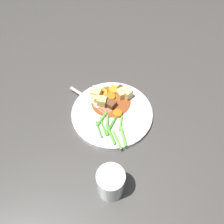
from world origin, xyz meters
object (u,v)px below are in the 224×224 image
object	(u,v)px
potato_chunk_1	(96,93)
potato_chunk_2	(102,102)
potato_chunk_4	(95,97)
carrot_slice_1	(102,93)
potato_chunk_3	(122,94)
carrot_slice_0	(117,114)
potato_chunk_0	(127,93)
meat_chunk_1	(106,102)
carrot_slice_2	(111,97)
water_glass	(111,183)
fork	(91,101)
dinner_plate	(112,113)
meat_chunk_0	(121,89)
carrot_slice_3	(114,90)
meat_chunk_2	(110,104)

from	to	relation	value
potato_chunk_1	potato_chunk_2	world-z (taller)	same
potato_chunk_2	potato_chunk_4	bearing A→B (deg)	41.82
carrot_slice_1	potato_chunk_3	world-z (taller)	potato_chunk_3
potato_chunk_3	carrot_slice_0	bearing A→B (deg)	162.64
carrot_slice_1	potato_chunk_0	world-z (taller)	potato_chunk_0
potato_chunk_2	meat_chunk_1	size ratio (longest dim) A/B	1.21
carrot_slice_1	carrot_slice_2	world-z (taller)	carrot_slice_2
carrot_slice_2	potato_chunk_4	xyz separation A→B (m)	(-0.00, 0.05, 0.01)
carrot_slice_1	potato_chunk_4	size ratio (longest dim) A/B	1.19
water_glass	carrot_slice_1	bearing A→B (deg)	0.27
potato_chunk_4	fork	distance (m)	0.02
dinner_plate	potato_chunk_0	xyz separation A→B (m)	(0.06, -0.05, 0.02)
meat_chunk_0	potato_chunk_4	bearing A→B (deg)	107.72
carrot_slice_0	carrot_slice_2	world-z (taller)	carrot_slice_0
carrot_slice_1	carrot_slice_3	size ratio (longest dim) A/B	1.03
carrot_slice_2	potato_chunk_1	xyz separation A→B (m)	(0.01, 0.05, 0.01)
carrot_slice_1	meat_chunk_0	distance (m)	0.06
carrot_slice_2	meat_chunk_2	bearing A→B (deg)	168.57
potato_chunk_0	carrot_slice_2	bearing A→B (deg)	89.91
potato_chunk_3	meat_chunk_2	distance (m)	0.06
carrot_slice_0	meat_chunk_2	xyz separation A→B (m)	(0.04, 0.02, 0.00)
potato_chunk_4	meat_chunk_2	bearing A→B (deg)	-126.12
carrot_slice_0	meat_chunk_0	xyz separation A→B (m)	(0.10, -0.02, 0.00)
carrot_slice_0	potato_chunk_1	xyz separation A→B (m)	(0.08, 0.06, 0.01)
carrot_slice_3	water_glass	size ratio (longest dim) A/B	0.37
potato_chunk_3	meat_chunk_0	distance (m)	0.02
dinner_plate	potato_chunk_4	bearing A→B (deg)	41.92
carrot_slice_0	potato_chunk_1	world-z (taller)	potato_chunk_1
carrot_slice_1	potato_chunk_2	world-z (taller)	potato_chunk_2
potato_chunk_1	potato_chunk_4	bearing A→B (deg)	164.13
potato_chunk_1	meat_chunk_2	size ratio (longest dim) A/B	1.23
meat_chunk_0	fork	xyz separation A→B (m)	(-0.03, 0.10, -0.01)
carrot_slice_0	carrot_slice_1	bearing A→B (deg)	24.71
potato_chunk_2	meat_chunk_0	distance (m)	0.09
carrot_slice_3	potato_chunk_3	world-z (taller)	potato_chunk_3
carrot_slice_2	potato_chunk_2	bearing A→B (deg)	127.82
potato_chunk_3	water_glass	size ratio (longest dim) A/B	0.34
potato_chunk_1	meat_chunk_0	size ratio (longest dim) A/B	1.42
potato_chunk_2	carrot_slice_0	bearing A→B (deg)	-134.97
potato_chunk_4	water_glass	xyz separation A→B (m)	(-0.30, -0.03, 0.02)
potato_chunk_2	water_glass	size ratio (longest dim) A/B	0.33
potato_chunk_1	potato_chunk_3	size ratio (longest dim) A/B	1.04
fork	carrot_slice_0	bearing A→B (deg)	-128.10
potato_chunk_0	potato_chunk_3	distance (m)	0.02
carrot_slice_2	meat_chunk_0	bearing A→B (deg)	-53.71
potato_chunk_1	meat_chunk_0	xyz separation A→B (m)	(0.01, -0.08, -0.01)
carrot_slice_2	potato_chunk_1	size ratio (longest dim) A/B	1.00
dinner_plate	potato_chunk_0	world-z (taller)	potato_chunk_0
potato_chunk_2	meat_chunk_2	distance (m)	0.03
potato_chunk_0	dinner_plate	bearing A→B (deg)	137.36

